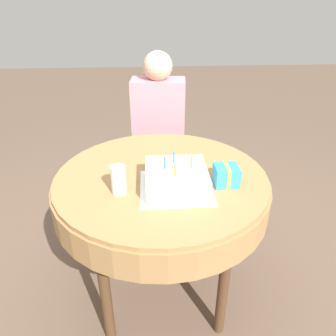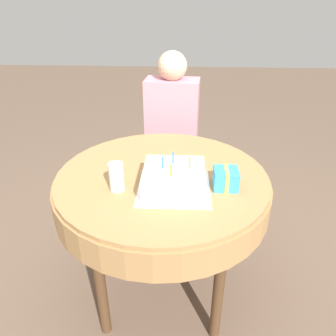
% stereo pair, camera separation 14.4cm
% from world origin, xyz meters
% --- Properties ---
extents(ground_plane, '(12.00, 12.00, 0.00)m').
position_xyz_m(ground_plane, '(0.00, 0.00, 0.00)').
color(ground_plane, brown).
extents(dining_table, '(0.99, 0.99, 0.75)m').
position_xyz_m(dining_table, '(0.00, 0.00, 0.66)').
color(dining_table, '#9E7547').
rests_on(dining_table, ground_plane).
extents(chair, '(0.40, 0.40, 0.88)m').
position_xyz_m(chair, '(0.02, 0.81, 0.49)').
color(chair, brown).
rests_on(chair, ground_plane).
extents(person, '(0.35, 0.30, 1.18)m').
position_xyz_m(person, '(0.02, 0.72, 0.70)').
color(person, '#DBB293').
rests_on(person, ground_plane).
extents(napkin, '(0.31, 0.31, 0.00)m').
position_xyz_m(napkin, '(0.06, -0.11, 0.75)').
color(napkin, white).
rests_on(napkin, dining_table).
extents(birthday_cake, '(0.26, 0.26, 0.14)m').
position_xyz_m(birthday_cake, '(0.06, -0.11, 0.80)').
color(birthday_cake, white).
rests_on(birthday_cake, dining_table).
extents(drinking_glass, '(0.06, 0.06, 0.12)m').
position_xyz_m(drinking_glass, '(-0.18, -0.13, 0.81)').
color(drinking_glass, silver).
rests_on(drinking_glass, dining_table).
extents(gift_box, '(0.10, 0.11, 0.09)m').
position_xyz_m(gift_box, '(0.28, -0.09, 0.79)').
color(gift_box, teal).
rests_on(gift_box, dining_table).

